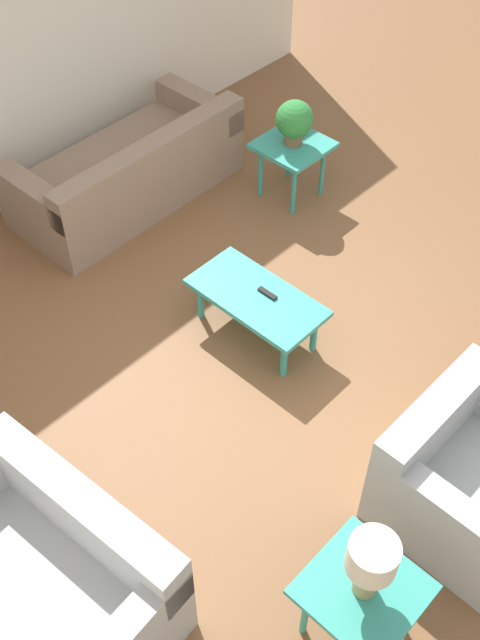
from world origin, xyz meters
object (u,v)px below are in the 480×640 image
armchair (467,477)px  coffee_table (256,300)px  loveseat (50,578)px  sofa (130,172)px  side_table_lamp (362,594)px  side_table_plant (293,151)px  potted_plant (294,121)px  table_lamp (371,562)px

armchair → coffee_table: size_ratio=0.99×
loveseat → coffee_table: bearing=99.8°
armchair → loveseat: 2.46m
sofa → side_table_lamp: sofa is taller
loveseat → side_table_plant: 4.06m
side_table_lamp → coffee_table: bearing=-33.9°
potted_plant → table_lamp: table_lamp is taller
side_table_lamp → potted_plant: (2.82, -2.74, 0.30)m
sofa → table_lamp: size_ratio=4.56×
sofa → table_lamp: bearing=64.9°
loveseat → coffee_table: (0.59, -2.29, 0.04)m
armchair → side_table_plant: size_ratio=1.76×
sofa → side_table_lamp: bearing=64.9°
coffee_table → side_table_lamp: (-1.89, 1.27, 0.12)m
armchair → potted_plant: 3.31m
sofa → side_table_plant: (-1.00, -1.02, 0.19)m
loveseat → side_table_lamp: 1.67m
side_table_lamp → table_lamp: 0.38m
armchair → side_table_plant: bearing=59.8°
coffee_table → potted_plant: bearing=-57.9°
loveseat → side_table_lamp: bearing=33.5°
coffee_table → side_table_lamp: bearing=146.1°
potted_plant → side_table_lamp: bearing=135.8°
sofa → armchair: 3.88m
loveseat → side_table_lamp: loveseat is taller
coffee_table → potted_plant: 1.78m
side_table_plant → potted_plant: size_ratio=1.44×
side_table_plant → sofa: bearing=45.5°
armchair → table_lamp: (0.00, 1.07, 0.52)m
loveseat → table_lamp: (-1.31, -1.02, 0.53)m
coffee_table → table_lamp: table_lamp is taller
loveseat → side_table_plant: bearing=107.3°
coffee_table → loveseat: bearing=104.4°
sofa → table_lamp: table_lamp is taller
table_lamp → armchair: bearing=-90.1°
side_table_plant → loveseat: bearing=111.9°
loveseat → coffee_table: loveseat is taller
table_lamp → side_table_lamp: bearing=180.0°
table_lamp → coffee_table: bearing=-33.9°
side_table_lamp → table_lamp: table_lamp is taller
side_table_plant → side_table_lamp: size_ratio=1.00×
loveseat → potted_plant: 4.08m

